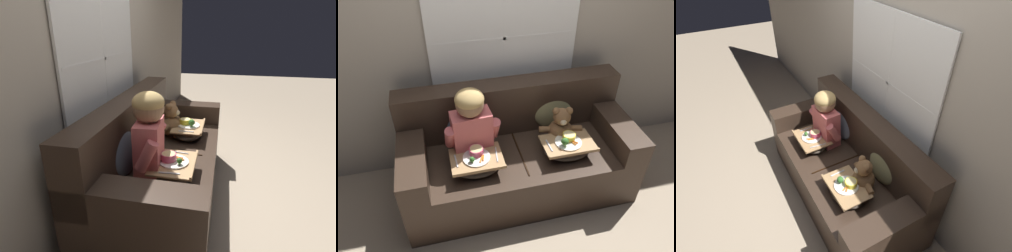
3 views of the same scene
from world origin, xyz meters
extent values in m
plane|color=tan|center=(0.00, 0.00, 0.00)|extent=(14.00, 14.00, 0.00)
cube|color=#A89E8E|center=(0.00, 0.56, 1.30)|extent=(8.00, 0.05, 2.60)
cube|color=white|center=(0.00, 0.51, 1.27)|extent=(1.28, 0.02, 1.29)
cube|color=black|center=(0.00, 0.52, 1.27)|extent=(1.23, 0.01, 1.24)
cube|color=white|center=(0.00, 0.51, 1.27)|extent=(0.02, 0.02, 1.24)
cube|color=white|center=(0.00, 0.51, 1.27)|extent=(1.23, 0.02, 0.02)
cube|color=#38281E|center=(0.00, 0.00, 0.24)|extent=(1.98, 0.87, 0.47)
cube|color=#38281E|center=(0.00, 0.33, 0.71)|extent=(1.98, 0.22, 0.48)
cube|color=#38281E|center=(-0.88, 0.00, 0.58)|extent=(0.22, 0.87, 0.21)
cube|color=#38281E|center=(0.88, 0.00, 0.58)|extent=(0.22, 0.87, 0.21)
cube|color=black|center=(0.00, -0.02, 0.48)|extent=(0.01, 0.61, 0.01)
ellipsoid|color=slate|center=(-0.39, 0.24, 0.67)|extent=(0.42, 0.20, 0.43)
ellipsoid|color=#898456|center=(0.39, 0.24, 0.67)|extent=(0.38, 0.18, 0.40)
cube|color=#DB6666|center=(-0.39, 0.03, 0.69)|extent=(0.33, 0.20, 0.42)
sphere|color=#936B4C|center=(-0.39, 0.03, 0.99)|extent=(0.22, 0.22, 0.22)
ellipsoid|color=tan|center=(-0.39, 0.03, 1.03)|extent=(0.22, 0.22, 0.15)
cylinder|color=#DB6666|center=(-0.57, 0.00, 0.72)|extent=(0.10, 0.17, 0.23)
cylinder|color=#DB6666|center=(-0.20, 0.03, 0.72)|extent=(0.10, 0.17, 0.23)
sphere|color=brown|center=(0.39, 0.03, 0.58)|extent=(0.21, 0.21, 0.21)
sphere|color=brown|center=(0.39, 0.03, 0.73)|extent=(0.15, 0.15, 0.15)
sphere|color=brown|center=(0.33, 0.04, 0.79)|extent=(0.06, 0.06, 0.06)
sphere|color=brown|center=(0.44, 0.02, 0.79)|extent=(0.06, 0.06, 0.06)
sphere|color=beige|center=(0.37, -0.03, 0.72)|extent=(0.05, 0.05, 0.05)
sphere|color=black|center=(0.37, -0.05, 0.73)|extent=(0.02, 0.02, 0.02)
cylinder|color=brown|center=(0.25, 0.06, 0.60)|extent=(0.11, 0.07, 0.05)
cylinder|color=brown|center=(0.52, 0.01, 0.60)|extent=(0.11, 0.07, 0.05)
cylinder|color=brown|center=(0.32, -0.06, 0.50)|extent=(0.07, 0.10, 0.05)
cylinder|color=brown|center=(0.41, -0.08, 0.50)|extent=(0.07, 0.10, 0.05)
ellipsoid|color=#473D33|center=(-0.39, -0.15, 0.53)|extent=(0.40, 0.30, 0.11)
cube|color=tan|center=(-0.39, -0.15, 0.59)|extent=(0.41, 0.31, 0.01)
cube|color=tan|center=(-0.39, -0.30, 0.60)|extent=(0.41, 0.02, 0.02)
cylinder|color=white|center=(-0.39, -0.15, 0.60)|extent=(0.22, 0.22, 0.01)
cylinder|color=#D64C70|center=(-0.38, -0.11, 0.63)|extent=(0.11, 0.11, 0.05)
cylinder|color=#E5D189|center=(-0.38, -0.11, 0.65)|extent=(0.10, 0.10, 0.01)
sphere|color=#38702D|center=(-0.43, -0.20, 0.63)|extent=(0.04, 0.04, 0.04)
cylinder|color=#7A9E56|center=(-0.43, -0.20, 0.61)|extent=(0.02, 0.02, 0.02)
cylinder|color=orange|center=(-0.36, -0.19, 0.61)|extent=(0.04, 0.07, 0.01)
cylinder|color=orange|center=(-0.34, -0.18, 0.61)|extent=(0.03, 0.06, 0.01)
cube|color=silver|center=(-0.55, -0.15, 0.60)|extent=(0.02, 0.14, 0.01)
cube|color=silver|center=(-0.22, -0.15, 0.60)|extent=(0.03, 0.17, 0.01)
ellipsoid|color=#473D33|center=(0.39, -0.15, 0.53)|extent=(0.41, 0.28, 0.11)
cube|color=tan|center=(0.39, -0.15, 0.59)|extent=(0.43, 0.30, 0.01)
cube|color=tan|center=(0.39, -0.29, 0.60)|extent=(0.43, 0.02, 0.02)
cylinder|color=white|center=(0.39, -0.15, 0.60)|extent=(0.22, 0.22, 0.01)
cylinder|color=yellow|center=(0.40, -0.11, 0.63)|extent=(0.11, 0.11, 0.05)
cylinder|color=#E5D189|center=(0.40, -0.11, 0.65)|extent=(0.10, 0.10, 0.01)
sphere|color=#38702D|center=(0.34, -0.18, 0.65)|extent=(0.06, 0.06, 0.06)
cylinder|color=#7A9E56|center=(0.34, -0.18, 0.61)|extent=(0.02, 0.02, 0.03)
cylinder|color=orange|center=(0.42, -0.18, 0.61)|extent=(0.03, 0.05, 0.01)
cylinder|color=orange|center=(0.43, -0.17, 0.61)|extent=(0.04, 0.04, 0.01)
cube|color=silver|center=(0.22, -0.15, 0.60)|extent=(0.02, 0.14, 0.01)
camera|label=1|loc=(-2.04, -0.46, 1.51)|focal=28.00mm
camera|label=2|loc=(-0.60, -2.02, 2.38)|focal=35.00mm
camera|label=3|loc=(1.71, -0.91, 2.44)|focal=28.00mm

